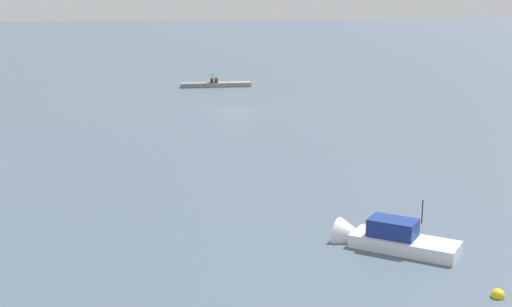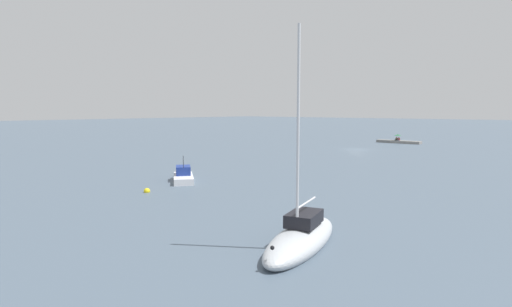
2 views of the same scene
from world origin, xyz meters
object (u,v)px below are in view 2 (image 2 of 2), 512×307
at_px(person_seated_brown_right, 396,139).
at_px(sailboat_grey_near, 301,238).
at_px(mooring_buoy_near, 147,191).
at_px(umbrella_open_green, 398,135).
at_px(motorboat_white_near, 183,177).
at_px(person_seated_maroon_left, 399,139).

distance_m(person_seated_brown_right, sailboat_grey_near, 71.63).
relative_size(person_seated_brown_right, sailboat_grey_near, 0.06).
distance_m(sailboat_grey_near, mooring_buoy_near, 18.16).
bearing_deg(umbrella_open_green, sailboat_grey_near, 108.39).
height_order(motorboat_white_near, mooring_buoy_near, motorboat_white_near).
xyz_separation_m(person_seated_maroon_left, person_seated_brown_right, (0.56, -0.11, 0.00)).
bearing_deg(sailboat_grey_near, motorboat_white_near, -39.79).
distance_m(umbrella_open_green, mooring_buoy_near, 65.00).
relative_size(person_seated_brown_right, umbrella_open_green, 0.52).
distance_m(umbrella_open_green, motorboat_white_near, 58.84).
distance_m(person_seated_maroon_left, umbrella_open_green, 0.92).
bearing_deg(mooring_buoy_near, sailboat_grey_near, 170.29).
distance_m(person_seated_brown_right, motorboat_white_near, 58.86).
distance_m(person_seated_maroon_left, mooring_buoy_near, 64.86).
distance_m(person_seated_maroon_left, motorboat_white_near, 58.72).
height_order(person_seated_brown_right, umbrella_open_green, umbrella_open_green).
relative_size(person_seated_maroon_left, person_seated_brown_right, 1.00).
bearing_deg(person_seated_brown_right, umbrella_open_green, 179.25).
xyz_separation_m(person_seated_brown_right, umbrella_open_green, (-0.28, 0.01, 0.87)).
bearing_deg(person_seated_brown_right, person_seated_maroon_left, 170.36).
bearing_deg(motorboat_white_near, person_seated_brown_right, 40.68).
relative_size(person_seated_maroon_left, mooring_buoy_near, 1.36).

